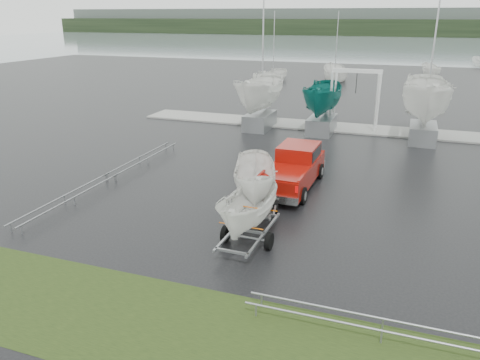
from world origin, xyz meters
TOP-DOWN VIEW (x-y plane):
  - ground_plane at (0.00, 0.00)m, footprint 120.00×120.00m
  - lake at (0.00, 100.00)m, footprint 300.00×300.00m
  - grass_verge at (0.00, -11.00)m, footprint 40.00×40.00m
  - dock at (0.00, 13.00)m, footprint 30.00×3.00m
  - treeline at (0.00, 170.00)m, footprint 300.00×8.00m
  - far_hill at (0.00, 178.00)m, footprint 300.00×6.00m
  - pickup_truck at (-0.61, 0.41)m, footprint 2.12×5.52m
  - trailer_hitched at (-0.74, -5.81)m, footprint 1.79×3.62m
  - trailer_parked at (-1.37, -3.13)m, footprint 2.20×3.79m
  - boat_hoist at (0.56, 13.00)m, footprint 3.30×2.18m
  - keelboat_0 at (-5.63, 11.00)m, footprint 2.59×3.20m
  - keelboat_1 at (-1.33, 11.20)m, footprint 2.28×3.20m
  - keelboat_2 at (5.07, 11.00)m, footprint 2.93×3.20m
  - mast_rack_0 at (-9.00, 1.00)m, footprint 0.56×6.50m
  - mast_rack_1 at (-9.00, -5.00)m, footprint 0.56×6.50m
  - mast_rack_2 at (4.00, -9.50)m, footprint 7.00×0.56m
  - moored_boat_0 at (-11.58, 35.27)m, footprint 2.63×2.68m
  - moored_boat_1 at (-4.87, 39.33)m, footprint 3.36×3.40m
  - moored_boat_2 at (6.41, 49.46)m, footprint 2.42×2.46m

SIDE VIEW (x-z plane):
  - lake at x=0.00m, z-range -0.01..-0.01m
  - ground_plane at x=0.00m, z-range 0.00..0.00m
  - moored_boat_1 at x=-4.87m, z-range -5.78..5.79m
  - grass_verge at x=0.00m, z-range 0.00..0.00m
  - moored_boat_0 at x=-11.58m, z-range -5.51..5.52m
  - moored_boat_2 at x=6.41m, z-range -5.33..5.35m
  - dock at x=0.00m, z-range -0.01..0.11m
  - mast_rack_0 at x=-9.00m, z-range 0.32..0.38m
  - mast_rack_1 at x=-9.00m, z-range 0.32..0.38m
  - mast_rack_2 at x=4.00m, z-range 0.32..0.38m
  - pickup_truck at x=-0.61m, z-range 0.04..1.86m
  - trailer_hitched at x=-0.74m, z-range 0.20..4.70m
  - boat_hoist at x=0.56m, z-range 0.61..4.73m
  - trailer_parked at x=-1.37m, z-range 0.21..5.18m
  - treeline at x=0.00m, z-range 0.00..6.00m
  - keelboat_1 at x=-1.33m, z-range 0.02..7.19m
  - keelboat_0 at x=-5.63m, z-range -1.26..9.50m
  - keelboat_2 at x=5.07m, z-range -0.89..10.23m
  - far_hill at x=0.00m, z-range 0.00..10.00m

